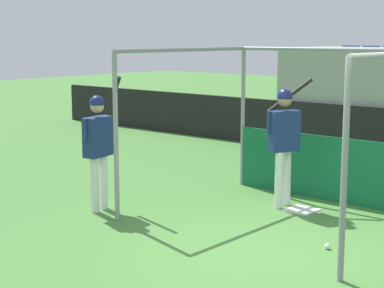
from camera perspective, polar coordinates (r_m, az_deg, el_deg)
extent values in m
plane|color=#477F38|center=(7.96, 6.91, -9.78)|extent=(60.00, 60.00, 0.00)
cube|color=navy|center=(15.51, 10.76, 3.98)|extent=(0.45, 0.40, 0.10)
cube|color=navy|center=(15.65, 11.12, 4.86)|extent=(0.45, 0.06, 0.40)
cube|color=navy|center=(15.25, 12.55, 3.82)|extent=(0.45, 0.40, 0.10)
cube|color=navy|center=(15.38, 12.90, 4.72)|extent=(0.45, 0.06, 0.40)
cube|color=navy|center=(15.00, 14.40, 3.66)|extent=(0.45, 0.40, 0.10)
cube|color=navy|center=(15.14, 14.74, 4.57)|extent=(0.45, 0.06, 0.40)
cube|color=navy|center=(14.76, 16.31, 3.48)|extent=(0.45, 0.40, 0.10)
cube|color=navy|center=(14.90, 16.64, 4.41)|extent=(0.45, 0.06, 0.40)
cube|color=navy|center=(16.18, 12.24, 5.57)|extent=(0.45, 0.40, 0.10)
cube|color=navy|center=(16.32, 12.57, 6.41)|extent=(0.45, 0.06, 0.40)
cube|color=navy|center=(15.92, 13.98, 5.45)|extent=(0.45, 0.40, 0.10)
cube|color=navy|center=(16.07, 14.30, 6.29)|extent=(0.45, 0.06, 0.40)
cube|color=navy|center=(15.68, 15.77, 5.31)|extent=(0.45, 0.40, 0.10)
cube|color=navy|center=(15.83, 16.09, 6.17)|extent=(0.45, 0.06, 0.40)
cube|color=navy|center=(16.86, 13.60, 7.04)|extent=(0.45, 0.40, 0.10)
cube|color=navy|center=(17.01, 13.91, 7.82)|extent=(0.45, 0.06, 0.40)
cube|color=navy|center=(16.62, 15.30, 6.94)|extent=(0.45, 0.40, 0.10)
cube|color=navy|center=(16.77, 15.60, 7.73)|extent=(0.45, 0.06, 0.40)
cylinder|color=gray|center=(9.12, -6.78, 0.56)|extent=(0.07, 0.07, 2.42)
cylinder|color=gray|center=(6.96, 13.39, -2.44)|extent=(0.07, 0.07, 2.42)
cylinder|color=gray|center=(11.36, 4.54, 2.37)|extent=(0.07, 0.07, 2.42)
cylinder|color=gray|center=(10.09, -0.51, 8.39)|extent=(0.06, 3.02, 0.06)
cylinder|color=gray|center=(10.32, 12.68, 8.18)|extent=(3.55, 0.06, 0.06)
cube|color=#14663D|center=(10.51, 12.25, -2.20)|extent=(3.48, 0.03, 1.05)
cube|color=white|center=(9.98, 9.72, -5.79)|extent=(0.44, 0.44, 0.02)
cylinder|color=white|center=(9.96, 7.74, -3.21)|extent=(0.17, 0.17, 0.88)
cylinder|color=white|center=(10.16, 8.42, -2.97)|extent=(0.17, 0.17, 0.88)
cube|color=navy|center=(9.92, 8.18, 1.15)|extent=(0.41, 0.51, 0.62)
sphere|color=#A37556|center=(9.87, 8.25, 3.92)|extent=(0.22, 0.22, 0.22)
sphere|color=navy|center=(9.86, 8.25, 4.21)|extent=(0.23, 0.23, 0.23)
cylinder|color=navy|center=(9.82, 6.86, 1.92)|extent=(0.09, 0.09, 0.34)
cylinder|color=navy|center=(10.06, 9.28, 2.05)|extent=(0.09, 0.09, 0.34)
cylinder|color=black|center=(10.26, 8.71, 4.28)|extent=(0.50, 0.63, 0.55)
sphere|color=black|center=(9.95, 9.39, 2.67)|extent=(0.08, 0.08, 0.08)
cylinder|color=white|center=(9.76, -8.65, -3.61)|extent=(0.15, 0.15, 0.84)
cylinder|color=white|center=(9.93, -7.88, -3.37)|extent=(0.15, 0.15, 0.84)
cube|color=navy|center=(9.71, -8.36, 0.65)|extent=(0.31, 0.51, 0.60)
sphere|color=tan|center=(9.65, -8.43, 3.37)|extent=(0.21, 0.21, 0.21)
sphere|color=navy|center=(9.65, -8.43, 3.65)|extent=(0.22, 0.22, 0.22)
cylinder|color=navy|center=(9.52, -9.50, 1.26)|extent=(0.08, 0.08, 0.33)
cylinder|color=navy|center=(9.91, -7.67, 1.63)|extent=(0.08, 0.08, 0.33)
cylinder|color=black|center=(9.93, -7.12, 3.95)|extent=(0.54, 0.19, 0.73)
sphere|color=black|center=(9.86, -8.33, 1.83)|extent=(0.08, 0.08, 0.08)
sphere|color=white|center=(8.27, 11.94, -8.90)|extent=(0.07, 0.07, 0.07)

